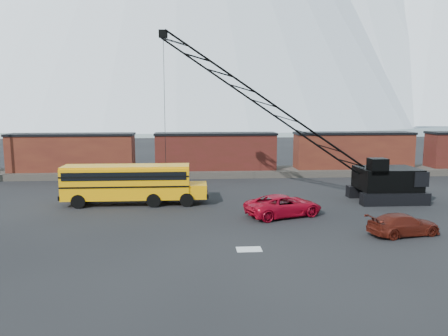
{
  "coord_description": "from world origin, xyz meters",
  "views": [
    {
      "loc": [
        -2.54,
        -27.25,
        7.98
      ],
      "look_at": [
        -0.12,
        7.07,
        3.0
      ],
      "focal_mm": 35.0,
      "sensor_mm": 36.0,
      "label": 1
    }
  ],
  "objects_px": {
    "school_bus": "(131,183)",
    "crawler_crane": "(278,112)",
    "red_pickup": "(284,205)",
    "maroon_suv": "(404,224)"
  },
  "relations": [
    {
      "from": "school_bus",
      "to": "crawler_crane",
      "type": "xyz_separation_m",
      "value": [
        11.95,
        0.58,
        5.62
      ]
    },
    {
      "from": "school_bus",
      "to": "red_pickup",
      "type": "distance_m",
      "value": 12.42
    },
    {
      "from": "crawler_crane",
      "to": "red_pickup",
      "type": "bearing_deg",
      "value": -94.97
    },
    {
      "from": "red_pickup",
      "to": "maroon_suv",
      "type": "height_order",
      "value": "red_pickup"
    },
    {
      "from": "school_bus",
      "to": "red_pickup",
      "type": "relative_size",
      "value": 2.07
    },
    {
      "from": "red_pickup",
      "to": "crawler_crane",
      "type": "distance_m",
      "value": 8.41
    },
    {
      "from": "crawler_crane",
      "to": "school_bus",
      "type": "bearing_deg",
      "value": -177.24
    },
    {
      "from": "red_pickup",
      "to": "crawler_crane",
      "type": "bearing_deg",
      "value": -24.44
    },
    {
      "from": "red_pickup",
      "to": "school_bus",
      "type": "bearing_deg",
      "value": 48.84
    },
    {
      "from": "school_bus",
      "to": "crawler_crane",
      "type": "relative_size",
      "value": 0.54
    }
  ]
}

